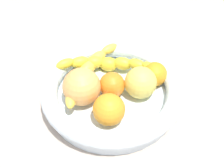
{
  "coord_description": "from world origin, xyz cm",
  "views": [
    {
      "loc": [
        -34.41,
        25.92,
        50.53
      ],
      "look_at": [
        0.0,
        0.0,
        8.3
      ],
      "focal_mm": 46.35,
      "sensor_mm": 36.0,
      "label": 1
    }
  ],
  "objects_px": {
    "orange_front": "(113,84)",
    "peach_blush": "(82,87)",
    "orange_mid_left": "(155,74)",
    "orange_mid_right": "(109,110)",
    "banana_draped_right": "(87,72)",
    "apple_yellow": "(141,83)",
    "fruit_bowl": "(112,92)",
    "banana_draped_left": "(108,64)"
  },
  "relations": [
    {
      "from": "banana_draped_right",
      "to": "apple_yellow",
      "type": "height_order",
      "value": "apple_yellow"
    },
    {
      "from": "apple_yellow",
      "to": "orange_mid_right",
      "type": "bearing_deg",
      "value": 100.56
    },
    {
      "from": "fruit_bowl",
      "to": "orange_front",
      "type": "distance_m",
      "value": 0.02
    },
    {
      "from": "banana_draped_right",
      "to": "orange_front",
      "type": "relative_size",
      "value": 3.74
    },
    {
      "from": "orange_mid_right",
      "to": "peach_blush",
      "type": "distance_m",
      "value": 0.08
    },
    {
      "from": "orange_front",
      "to": "apple_yellow",
      "type": "bearing_deg",
      "value": -129.92
    },
    {
      "from": "orange_front",
      "to": "peach_blush",
      "type": "distance_m",
      "value": 0.07
    },
    {
      "from": "orange_mid_right",
      "to": "apple_yellow",
      "type": "distance_m",
      "value": 0.1
    },
    {
      "from": "orange_front",
      "to": "peach_blush",
      "type": "xyz_separation_m",
      "value": [
        0.02,
        0.06,
        0.01
      ]
    },
    {
      "from": "banana_draped_right",
      "to": "orange_mid_left",
      "type": "relative_size",
      "value": 3.8
    },
    {
      "from": "orange_front",
      "to": "banana_draped_right",
      "type": "bearing_deg",
      "value": 18.49
    },
    {
      "from": "banana_draped_left",
      "to": "orange_front",
      "type": "relative_size",
      "value": 3.28
    },
    {
      "from": "fruit_bowl",
      "to": "peach_blush",
      "type": "relative_size",
      "value": 3.84
    },
    {
      "from": "fruit_bowl",
      "to": "banana_draped_right",
      "type": "distance_m",
      "value": 0.07
    },
    {
      "from": "orange_mid_left",
      "to": "banana_draped_left",
      "type": "bearing_deg",
      "value": 33.79
    },
    {
      "from": "fruit_bowl",
      "to": "orange_mid_right",
      "type": "relative_size",
      "value": 4.75
    },
    {
      "from": "banana_draped_right",
      "to": "peach_blush",
      "type": "height_order",
      "value": "peach_blush"
    },
    {
      "from": "banana_draped_left",
      "to": "banana_draped_right",
      "type": "height_order",
      "value": "banana_draped_left"
    },
    {
      "from": "orange_front",
      "to": "orange_mid_right",
      "type": "relative_size",
      "value": 0.87
    },
    {
      "from": "banana_draped_right",
      "to": "peach_blush",
      "type": "xyz_separation_m",
      "value": [
        -0.05,
        0.04,
        0.02
      ]
    },
    {
      "from": "fruit_bowl",
      "to": "orange_mid_right",
      "type": "bearing_deg",
      "value": 138.33
    },
    {
      "from": "orange_front",
      "to": "orange_mid_right",
      "type": "height_order",
      "value": "orange_mid_right"
    },
    {
      "from": "orange_mid_left",
      "to": "fruit_bowl",
      "type": "bearing_deg",
      "value": 72.95
    },
    {
      "from": "fruit_bowl",
      "to": "apple_yellow",
      "type": "relative_size",
      "value": 4.43
    },
    {
      "from": "banana_draped_right",
      "to": "apple_yellow",
      "type": "xyz_separation_m",
      "value": [
        -0.1,
        -0.07,
        0.01
      ]
    },
    {
      "from": "fruit_bowl",
      "to": "orange_mid_left",
      "type": "bearing_deg",
      "value": -107.05
    },
    {
      "from": "banana_draped_right",
      "to": "orange_mid_right",
      "type": "distance_m",
      "value": 0.13
    },
    {
      "from": "orange_mid_left",
      "to": "orange_mid_right",
      "type": "distance_m",
      "value": 0.14
    },
    {
      "from": "banana_draped_left",
      "to": "peach_blush",
      "type": "xyz_separation_m",
      "value": [
        -0.04,
        0.09,
        0.01
      ]
    },
    {
      "from": "banana_draped_left",
      "to": "orange_front",
      "type": "bearing_deg",
      "value": 152.9
    },
    {
      "from": "fruit_bowl",
      "to": "peach_blush",
      "type": "bearing_deg",
      "value": 68.65
    },
    {
      "from": "orange_mid_left",
      "to": "orange_mid_right",
      "type": "height_order",
      "value": "orange_mid_right"
    },
    {
      "from": "banana_draped_left",
      "to": "orange_mid_right",
      "type": "xyz_separation_m",
      "value": [
        -0.11,
        0.08,
        0.01
      ]
    },
    {
      "from": "banana_draped_right",
      "to": "orange_front",
      "type": "xyz_separation_m",
      "value": [
        -0.07,
        -0.02,
        0.0
      ]
    },
    {
      "from": "orange_front",
      "to": "banana_draped_left",
      "type": "bearing_deg",
      "value": -27.1
    },
    {
      "from": "orange_mid_right",
      "to": "apple_yellow",
      "type": "relative_size",
      "value": 0.93
    },
    {
      "from": "apple_yellow",
      "to": "banana_draped_right",
      "type": "bearing_deg",
      "value": 32.33
    },
    {
      "from": "orange_mid_right",
      "to": "banana_draped_right",
      "type": "bearing_deg",
      "value": -13.3
    },
    {
      "from": "peach_blush",
      "to": "apple_yellow",
      "type": "bearing_deg",
      "value": -118.88
    },
    {
      "from": "peach_blush",
      "to": "fruit_bowl",
      "type": "bearing_deg",
      "value": -111.35
    },
    {
      "from": "fruit_bowl",
      "to": "orange_front",
      "type": "bearing_deg",
      "value": -82.81
    },
    {
      "from": "orange_front",
      "to": "peach_blush",
      "type": "relative_size",
      "value": 0.7
    }
  ]
}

